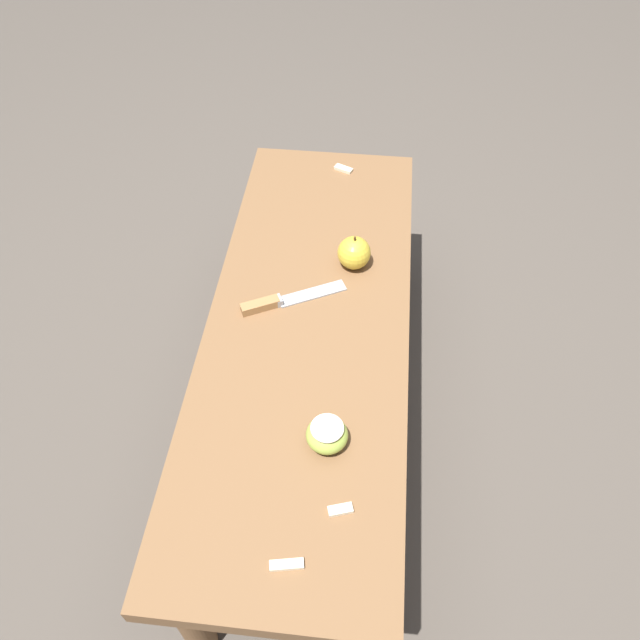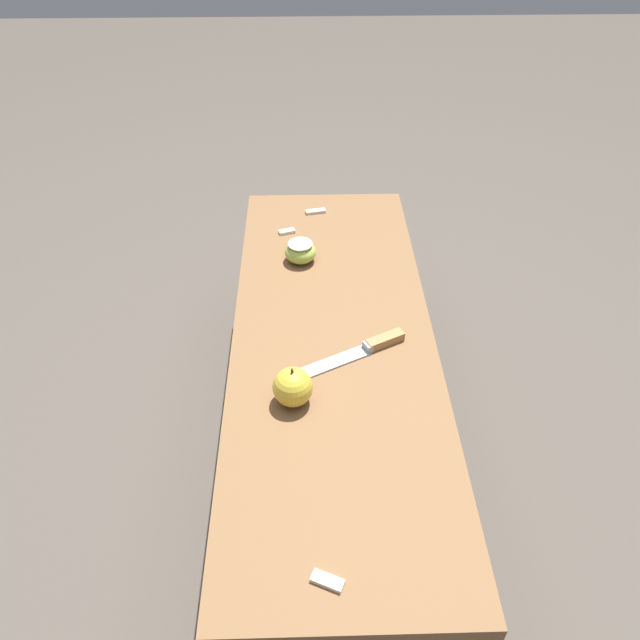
% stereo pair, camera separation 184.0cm
% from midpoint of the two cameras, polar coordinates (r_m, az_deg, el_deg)
% --- Properties ---
extents(ground_plane, '(8.00, 8.00, 0.00)m').
position_cam_midpoint_polar(ground_plane, '(1.34, -5.34, -42.64)').
color(ground_plane, '#4C443D').
extents(wooden_bench, '(1.23, 0.43, 0.39)m').
position_cam_midpoint_polar(wooden_bench, '(1.01, -7.19, -43.33)').
color(wooden_bench, brown).
rests_on(wooden_bench, ground_plane).
extents(knife, '(0.13, 0.22, 0.02)m').
position_cam_midpoint_polar(knife, '(0.95, -12.62, -40.16)').
color(knife, '#9EA0A5').
rests_on(knife, wooden_bench).
extents(apple_whole, '(0.08, 0.08, 0.09)m').
position_cam_midpoint_polar(apple_whole, '(0.92, 0.78, -33.30)').
color(apple_whole, gold).
rests_on(apple_whole, wooden_bench).
extents(apple_cut, '(0.08, 0.08, 0.05)m').
position_cam_midpoint_polar(apple_cut, '(0.99, -6.45, -60.84)').
color(apple_cut, '#9EB747').
rests_on(apple_cut, wooden_bench).
extents(apple_slice_near_knife, '(0.03, 0.05, 0.01)m').
position_cam_midpoint_polar(apple_slice_near_knife, '(1.06, -4.49, -67.17)').
color(apple_slice_near_knife, beige).
rests_on(apple_slice_near_knife, wooden_bench).
extents(apple_slice_center, '(0.03, 0.06, 0.01)m').
position_cam_midpoint_polar(apple_slice_center, '(1.11, -18.87, -70.51)').
color(apple_slice_center, beige).
rests_on(apple_slice_center, wooden_bench).
extents(apple_slice_near_bowl, '(0.04, 0.05, 0.01)m').
position_cam_midpoint_polar(apple_slice_near_bowl, '(1.06, -0.19, -13.71)').
color(apple_slice_near_bowl, beige).
rests_on(apple_slice_near_bowl, wooden_bench).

